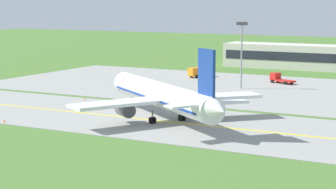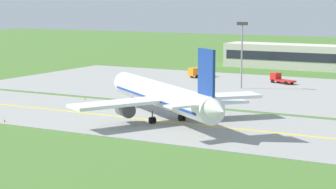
{
  "view_description": "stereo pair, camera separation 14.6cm",
  "coord_description": "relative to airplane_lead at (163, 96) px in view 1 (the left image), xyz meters",
  "views": [
    {
      "loc": [
        49.67,
        -87.99,
        19.4
      ],
      "look_at": [
        0.09,
        2.98,
        4.0
      ],
      "focal_mm": 68.02,
      "sensor_mm": 36.0,
      "label": 1
    },
    {
      "loc": [
        49.8,
        -87.92,
        19.4
      ],
      "look_at": [
        0.09,
        2.98,
        4.0
      ],
      "focal_mm": 68.02,
      "sensor_mm": 36.0,
      "label": 2
    }
  ],
  "objects": [
    {
      "name": "traffic_cone_near_edge",
      "position": [
        -21.51,
        -13.61,
        -3.83
      ],
      "size": [
        0.44,
        0.44,
        0.6
      ],
      "primitive_type": "cone",
      "color": "orange",
      "rests_on": "ground"
    },
    {
      "name": "traffic_cone_mid_edge",
      "position": [
        -24.1,
        11.59,
        -3.83
      ],
      "size": [
        0.44,
        0.44,
        0.6
      ],
      "primitive_type": "cone",
      "color": "orange",
      "rests_on": "ground"
    },
    {
      "name": "terminal_building",
      "position": [
        -0.56,
        87.99,
        -0.67
      ],
      "size": [
        50.63,
        10.26,
        8.07
      ],
      "color": "beige",
      "rests_on": "ground"
    },
    {
      "name": "apron_pad",
      "position": [
        9.52,
        41.31,
        -4.08
      ],
      "size": [
        140.0,
        52.0,
        0.1
      ],
      "primitive_type": "cube",
      "color": "gray",
      "rests_on": "ground"
    },
    {
      "name": "service_truck_catering",
      "position": [
        1.21,
        54.03,
        -2.95
      ],
      "size": [
        6.69,
        4.43,
        2.59
      ],
      "color": "red",
      "rests_on": "ground"
    },
    {
      "name": "taxiway_centreline",
      "position": [
        -0.48,
        -0.69,
        -4.03
      ],
      "size": [
        220.0,
        0.6,
        0.01
      ],
      "primitive_type": "cube",
      "color": "yellow",
      "rests_on": "taxiway_strip"
    },
    {
      "name": "ground_plane",
      "position": [
        -0.48,
        -0.69,
        -4.13
      ],
      "size": [
        500.0,
        500.0,
        0.0
      ],
      "primitive_type": "plane",
      "color": "#47702D"
    },
    {
      "name": "airplane_lead",
      "position": [
        0.0,
        0.0,
        0.0
      ],
      "size": [
        33.92,
        28.99,
        12.7
      ],
      "color": "white",
      "rests_on": "ground"
    },
    {
      "name": "taxiway_strip",
      "position": [
        -0.48,
        -0.69,
        -4.08
      ],
      "size": [
        240.0,
        28.0,
        0.1
      ],
      "primitive_type": "cube",
      "color": "gray",
      "rests_on": "ground"
    },
    {
      "name": "apron_light_mast",
      "position": [
        -3.28,
        41.33,
        5.19
      ],
      "size": [
        2.4,
        0.5,
        14.7
      ],
      "color": "gray",
      "rests_on": "ground"
    },
    {
      "name": "service_truck_baggage",
      "position": [
        -20.24,
        55.19,
        -2.6
      ],
      "size": [
        4.38,
        6.31,
        2.6
      ],
      "color": "orange",
      "rests_on": "ground"
    }
  ]
}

